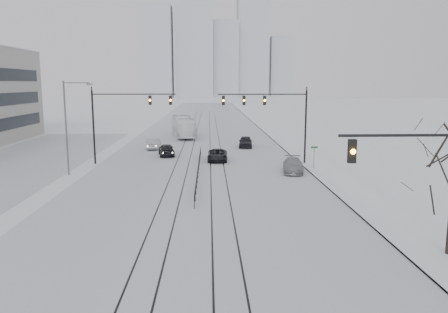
% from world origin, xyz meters
% --- Properties ---
extents(road, '(22.00, 260.00, 0.02)m').
position_xyz_m(road, '(0.00, 60.00, 0.01)').
color(road, silver).
rests_on(road, ground).
extents(sidewalk_east, '(5.00, 260.00, 0.16)m').
position_xyz_m(sidewalk_east, '(13.50, 60.00, 0.08)').
color(sidewalk_east, white).
rests_on(sidewalk_east, ground).
extents(curb, '(0.10, 260.00, 0.12)m').
position_xyz_m(curb, '(11.05, 60.00, 0.06)').
color(curb, gray).
rests_on(curb, ground).
extents(parking_strip, '(14.00, 60.00, 0.03)m').
position_xyz_m(parking_strip, '(-20.00, 35.00, 0.01)').
color(parking_strip, silver).
rests_on(parking_strip, ground).
extents(tram_rails, '(5.30, 180.00, 0.01)m').
position_xyz_m(tram_rails, '(-0.00, 40.00, 0.02)').
color(tram_rails, black).
rests_on(tram_rails, ground).
extents(skyline, '(96.00, 48.00, 72.00)m').
position_xyz_m(skyline, '(5.02, 273.63, 30.65)').
color(skyline, '#A9B0BA').
rests_on(skyline, ground).
extents(traffic_mast_near, '(6.10, 0.37, 7.00)m').
position_xyz_m(traffic_mast_near, '(10.79, 6.00, 4.56)').
color(traffic_mast_near, black).
rests_on(traffic_mast_near, ground).
extents(traffic_mast_ne, '(9.60, 0.37, 8.00)m').
position_xyz_m(traffic_mast_ne, '(8.15, 34.99, 5.76)').
color(traffic_mast_ne, black).
rests_on(traffic_mast_ne, ground).
extents(traffic_mast_nw, '(9.10, 0.37, 8.00)m').
position_xyz_m(traffic_mast_nw, '(-8.52, 36.00, 5.57)').
color(traffic_mast_nw, black).
rests_on(traffic_mast_nw, ground).
extents(street_light_west, '(2.73, 0.25, 9.00)m').
position_xyz_m(street_light_west, '(-12.20, 30.00, 5.21)').
color(street_light_west, '#595B60').
rests_on(street_light_west, ground).
extents(median_fence, '(0.06, 24.00, 1.00)m').
position_xyz_m(median_fence, '(0.00, 30.00, 0.53)').
color(median_fence, black).
rests_on(median_fence, ground).
extents(street_sign, '(0.70, 0.06, 2.40)m').
position_xyz_m(street_sign, '(11.80, 32.00, 1.61)').
color(street_sign, '#595B60').
rests_on(street_sign, ground).
extents(sedan_sb_inner, '(2.48, 4.65, 1.51)m').
position_xyz_m(sedan_sb_inner, '(-4.16, 41.12, 0.75)').
color(sedan_sb_inner, black).
rests_on(sedan_sb_inner, ground).
extents(sedan_sb_outer, '(1.59, 4.40, 1.44)m').
position_xyz_m(sedan_sb_outer, '(-6.43, 46.84, 0.72)').
color(sedan_sb_outer, '#A7AAAF').
rests_on(sedan_sb_outer, ground).
extents(sedan_nb_front, '(2.34, 4.81, 1.32)m').
position_xyz_m(sedan_nb_front, '(2.00, 37.38, 0.66)').
color(sedan_nb_front, black).
rests_on(sedan_nb_front, ground).
extents(sedan_nb_right, '(2.65, 5.00, 1.38)m').
position_xyz_m(sedan_nb_right, '(9.38, 30.58, 0.69)').
color(sedan_nb_right, gray).
rests_on(sedan_nb_right, ground).
extents(sedan_nb_far, '(2.17, 4.60, 1.52)m').
position_xyz_m(sedan_nb_far, '(6.10, 48.11, 0.76)').
color(sedan_nb_far, black).
rests_on(sedan_nb_far, ground).
extents(box_truck, '(4.78, 12.52, 3.40)m').
position_xyz_m(box_truck, '(-3.24, 60.23, 1.70)').
color(box_truck, white).
rests_on(box_truck, ground).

